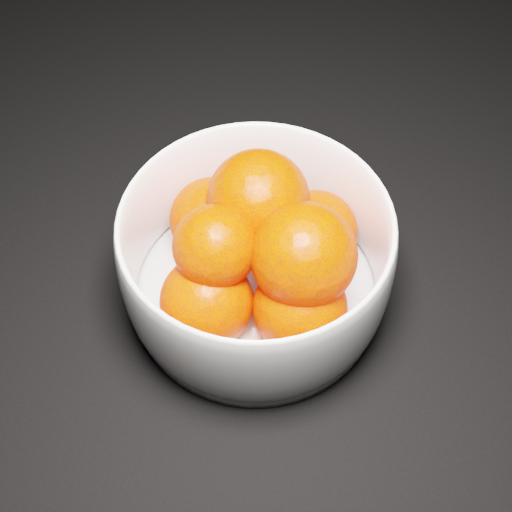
% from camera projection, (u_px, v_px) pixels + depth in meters
% --- Properties ---
extents(ground, '(3.00, 3.00, 0.00)m').
position_uv_depth(ground, '(243.00, 52.00, 0.71)').
color(ground, black).
rests_on(ground, ground).
extents(bowl, '(0.19, 0.19, 0.09)m').
position_uv_depth(bowl, '(256.00, 260.00, 0.50)').
color(bowl, white).
rests_on(bowl, ground).
extents(orange_pile, '(0.16, 0.15, 0.11)m').
position_uv_depth(orange_pile, '(262.00, 250.00, 0.49)').
color(orange_pile, '#F32D01').
rests_on(orange_pile, bowl).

